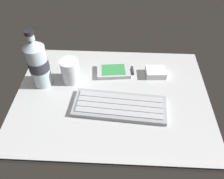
{
  "coord_description": "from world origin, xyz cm",
  "views": [
    {
      "loc": [
        2.48,
        -50.5,
        56.03
      ],
      "look_at": [
        0.0,
        0.0,
        3.0
      ],
      "focal_mm": 36.4,
      "sensor_mm": 36.0,
      "label": 1
    }
  ],
  "objects_px": {
    "water_bottle": "(38,63)",
    "charger_block": "(156,72)",
    "keyboard": "(120,106)",
    "juice_cup": "(71,72)",
    "handheld_device": "(115,71)"
  },
  "relations": [
    {
      "from": "handheld_device",
      "to": "charger_block",
      "type": "xyz_separation_m",
      "value": [
        0.15,
        -0.01,
        0.0
      ]
    },
    {
      "from": "keyboard",
      "to": "juice_cup",
      "type": "bearing_deg",
      "value": 145.34
    },
    {
      "from": "water_bottle",
      "to": "charger_block",
      "type": "distance_m",
      "value": 0.41
    },
    {
      "from": "keyboard",
      "to": "water_bottle",
      "type": "xyz_separation_m",
      "value": [
        -0.27,
        0.1,
        0.08
      ]
    },
    {
      "from": "juice_cup",
      "to": "water_bottle",
      "type": "height_order",
      "value": "water_bottle"
    },
    {
      "from": "handheld_device",
      "to": "water_bottle",
      "type": "relative_size",
      "value": 0.64
    },
    {
      "from": "keyboard",
      "to": "water_bottle",
      "type": "relative_size",
      "value": 1.43
    },
    {
      "from": "handheld_device",
      "to": "juice_cup",
      "type": "distance_m",
      "value": 0.16
    },
    {
      "from": "handheld_device",
      "to": "juice_cup",
      "type": "bearing_deg",
      "value": -163.32
    },
    {
      "from": "water_bottle",
      "to": "handheld_device",
      "type": "bearing_deg",
      "value": 14.56
    },
    {
      "from": "juice_cup",
      "to": "charger_block",
      "type": "xyz_separation_m",
      "value": [
        0.3,
        0.04,
        -0.03
      ]
    },
    {
      "from": "handheld_device",
      "to": "charger_block",
      "type": "bearing_deg",
      "value": -2.02
    },
    {
      "from": "water_bottle",
      "to": "charger_block",
      "type": "bearing_deg",
      "value": 8.58
    },
    {
      "from": "handheld_device",
      "to": "water_bottle",
      "type": "xyz_separation_m",
      "value": [
        -0.25,
        -0.06,
        0.08
      ]
    },
    {
      "from": "juice_cup",
      "to": "water_bottle",
      "type": "relative_size",
      "value": 0.41
    }
  ]
}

